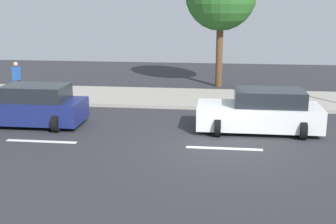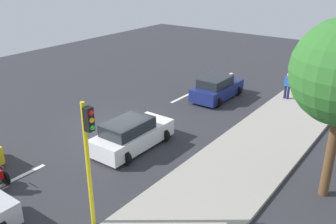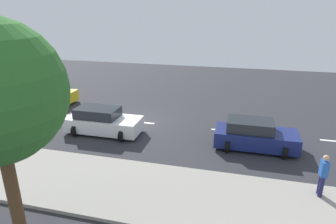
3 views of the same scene
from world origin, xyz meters
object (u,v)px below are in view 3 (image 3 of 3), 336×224
at_px(car_yellow_cab, 47,94).
at_px(car_white, 103,121).
at_px(car_dark_blue, 254,135).
at_px(motorcycle, 37,104).
at_px(pedestrian_near_signal, 323,174).

height_order(car_yellow_cab, car_white, same).
relative_size(car_dark_blue, motorcycle, 2.69).
bearing_deg(car_white, car_dark_blue, 91.08).
distance_m(car_dark_blue, car_white, 8.46).
height_order(car_yellow_cab, motorcycle, motorcycle).
distance_m(car_white, pedestrian_near_signal, 11.39).
height_order(car_yellow_cab, car_dark_blue, same).
relative_size(car_yellow_cab, motorcycle, 2.90).
bearing_deg(motorcycle, car_white, 71.29).
height_order(car_dark_blue, car_white, same).
height_order(car_white, motorcycle, motorcycle).
xyz_separation_m(car_yellow_cab, pedestrian_near_signal, (7.88, 17.52, 0.35)).
bearing_deg(motorcycle, car_yellow_cab, -161.50).
relative_size(car_dark_blue, car_white, 0.96).
bearing_deg(car_white, motorcycle, -108.71).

